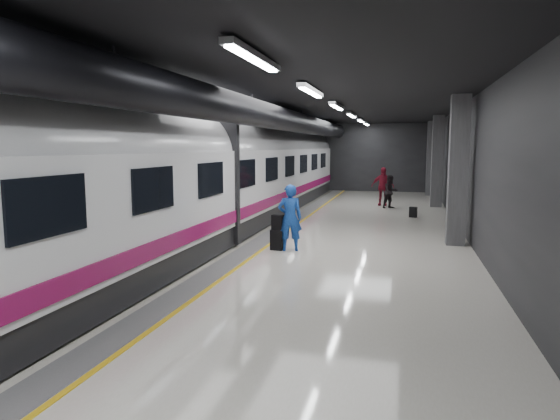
# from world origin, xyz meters

# --- Properties ---
(ground) EXTENTS (40.00, 40.00, 0.00)m
(ground) POSITION_xyz_m (0.00, 0.00, 0.00)
(ground) COLOR silver
(ground) RESTS_ON ground
(platform_hall) EXTENTS (10.02, 40.02, 4.51)m
(platform_hall) POSITION_xyz_m (-0.29, 0.96, 3.54)
(platform_hall) COLOR black
(platform_hall) RESTS_ON ground
(train) EXTENTS (3.05, 38.00, 4.05)m
(train) POSITION_xyz_m (-3.25, -0.00, 2.07)
(train) COLOR black
(train) RESTS_ON ground
(traveler_main) EXTENTS (0.80, 0.64, 1.91)m
(traveler_main) POSITION_xyz_m (-0.16, -0.11, 0.96)
(traveler_main) COLOR blue
(traveler_main) RESTS_ON ground
(suitcase_main) EXTENTS (0.38, 0.26, 0.59)m
(suitcase_main) POSITION_xyz_m (-0.53, -0.13, 0.29)
(suitcase_main) COLOR black
(suitcase_main) RESTS_ON ground
(shoulder_bag) EXTENTS (0.36, 0.24, 0.44)m
(shoulder_bag) POSITION_xyz_m (-0.51, -0.14, 0.81)
(shoulder_bag) COLOR black
(shoulder_bag) RESTS_ON suitcase_main
(traveler_far_a) EXTENTS (0.99, 0.96, 1.61)m
(traveler_far_a) POSITION_xyz_m (2.37, 10.74, 0.81)
(traveler_far_a) COLOR black
(traveler_far_a) RESTS_ON ground
(traveler_far_b) EXTENTS (1.17, 0.56, 1.94)m
(traveler_far_b) POSITION_xyz_m (1.94, 11.88, 0.97)
(traveler_far_b) COLOR maroon
(traveler_far_b) RESTS_ON ground
(suitcase_far) EXTENTS (0.35, 0.28, 0.44)m
(suitcase_far) POSITION_xyz_m (3.40, 7.76, 0.22)
(suitcase_far) COLOR black
(suitcase_far) RESTS_ON ground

